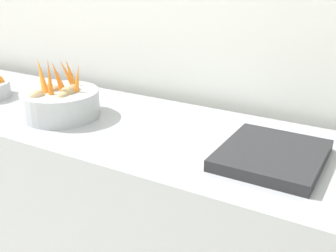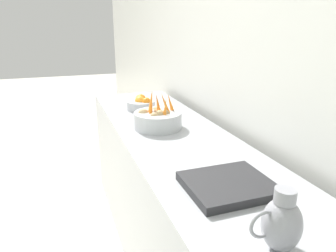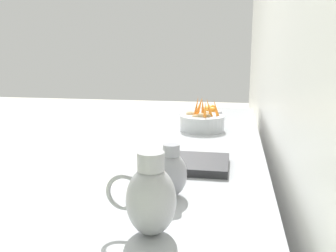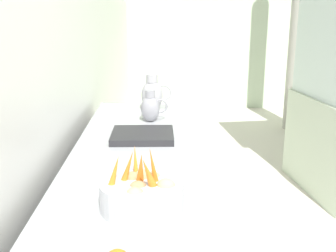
% 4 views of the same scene
% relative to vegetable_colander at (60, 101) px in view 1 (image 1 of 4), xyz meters
% --- Properties ---
extents(prep_counter, '(0.64, 2.84, 0.90)m').
position_rel_vegetable_colander_xyz_m(prep_counter, '(-0.06, 0.34, -0.51)').
color(prep_counter, '#9EA0A5').
rests_on(prep_counter, ground_plane).
extents(vegetable_colander, '(0.30, 0.30, 0.24)m').
position_rel_vegetable_colander_xyz_m(vegetable_colander, '(0.00, 0.00, 0.00)').
color(vegetable_colander, '#ADAFB5').
rests_on(vegetable_colander, prep_counter).
extents(counter_sink_basin, '(0.34, 0.30, 0.04)m').
position_rel_vegetable_colander_xyz_m(counter_sink_basin, '(-0.03, 0.84, -0.04)').
color(counter_sink_basin, '#232326').
rests_on(counter_sink_basin, prep_counter).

